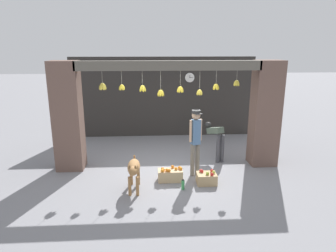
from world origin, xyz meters
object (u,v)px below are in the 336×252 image
water_bottle (183,185)px  wall_clock (190,78)px  dog (134,169)px  shopkeeper (196,137)px  fruit_crate_oranges (170,175)px  fruit_crate_apples (207,178)px  worker_stooping (216,137)px

water_bottle → wall_clock: bearing=80.9°
dog → wall_clock: (1.81, 4.32, 1.59)m
shopkeeper → fruit_crate_oranges: size_ratio=2.85×
fruit_crate_oranges → water_bottle: bearing=-62.1°
dog → fruit_crate_apples: 1.78m
fruit_crate_oranges → fruit_crate_apples: size_ratio=1.28×
shopkeeper → wall_clock: size_ratio=4.81×
fruit_crate_apples → water_bottle: (-0.60, -0.27, -0.02)m
wall_clock → dog: bearing=-112.7°
fruit_crate_oranges → water_bottle: 0.55m
shopkeeper → worker_stooping: (0.75, 1.03, -0.32)m
dog → wall_clock: wall_clock is taller
shopkeeper → wall_clock: (0.31, 3.55, 1.12)m
fruit_crate_apples → worker_stooping: bearing=70.5°
shopkeeper → fruit_crate_oranges: shopkeeper is taller
dog → wall_clock: bearing=157.7°
fruit_crate_apples → water_bottle: 0.66m
dog → fruit_crate_oranges: dog is taller
worker_stooping → fruit_crate_oranges: (-1.40, -1.32, -0.54)m
shopkeeper → fruit_crate_apples: 1.03m
fruit_crate_oranges → wall_clock: bearing=76.1°
shopkeeper → water_bottle: shopkeeper is taller
shopkeeper → fruit_crate_apples: shopkeeper is taller
dog → shopkeeper: bearing=117.7°
dog → worker_stooping: bearing=129.0°
fruit_crate_oranges → water_bottle: (0.26, -0.49, -0.04)m
worker_stooping → fruit_crate_oranges: bearing=-159.3°
fruit_crate_apples → wall_clock: size_ratio=1.32×
fruit_crate_oranges → fruit_crate_apples: bearing=-14.1°
shopkeeper → water_bottle: 1.25m
fruit_crate_oranges → water_bottle: fruit_crate_oranges is taller
worker_stooping → fruit_crate_apples: 1.72m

